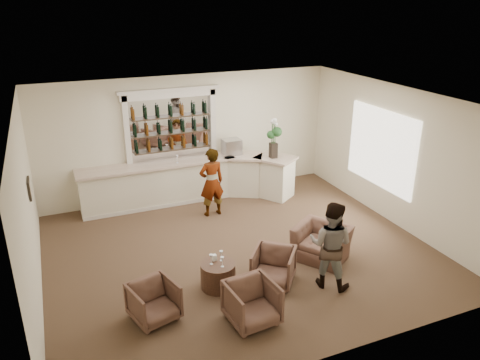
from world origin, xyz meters
The scene contains 19 objects.
ground centered at (0.00, 0.00, 0.00)m, with size 8.00×8.00×0.00m, color brown.
room_shell centered at (0.16, 0.71, 2.34)m, with size 8.04×7.02×3.32m.
bar_counter centered at (-0.16, 3.00, 0.57)m, with size 5.72×1.80×1.14m.
back_bar_alcove centered at (-0.50, 3.41, 2.03)m, with size 2.64×0.25×3.00m.
cocktail_table centered at (-0.89, -1.09, 0.25)m, with size 0.67×0.67×0.50m, color #533224.
sommelier centered at (0.07, 1.95, 0.88)m, with size 0.64×0.42×1.75m, color gray.
guest centered at (1.08, -1.83, 0.86)m, with size 0.83×0.65×1.72m, color gray.
armchair_left centered at (-2.22, -1.56, 0.34)m, with size 0.73×0.75×0.69m, color brown.
armchair_center centered at (-0.72, -2.27, 0.37)m, with size 0.79×0.82×0.74m, color brown.
armchair_right centered at (0.13, -1.38, 0.36)m, with size 0.76×0.78×0.71m, color brown.
armchair_far centered at (1.50, -0.92, 0.35)m, with size 1.08×0.94×0.70m, color brown.
espresso_machine centered at (1.06, 3.07, 1.35)m, with size 0.48×0.40×0.42m, color #B0AFB4.
flower_vase centered at (1.98, 2.37, 1.75)m, with size 0.28×0.28×1.08m.
wine_glass_bar_left centered at (-0.51, 2.95, 1.25)m, with size 0.07×0.07×0.21m, color white, non-canonical shape.
wine_glass_bar_right centered at (0.38, 2.98, 1.25)m, with size 0.07×0.07×0.21m, color white, non-canonical shape.
wine_glass_tbl_a centered at (-1.01, -1.06, 0.60)m, with size 0.07×0.07×0.21m, color white, non-canonical shape.
wine_glass_tbl_b centered at (-0.79, -1.01, 0.60)m, with size 0.07×0.07×0.21m, color white, non-canonical shape.
wine_glass_tbl_c centered at (-0.85, -1.22, 0.60)m, with size 0.07×0.07×0.21m, color white, non-canonical shape.
napkin_holder centered at (-0.91, -0.95, 0.56)m, with size 0.08×0.08×0.12m, color white.
Camera 1 is at (-3.44, -8.22, 5.17)m, focal length 35.00 mm.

